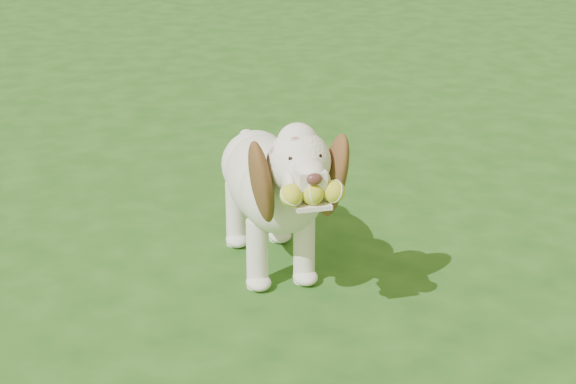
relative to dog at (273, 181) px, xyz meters
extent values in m
plane|color=#1E4B15|center=(0.36, 0.47, -0.37)|extent=(80.00, 80.00, 0.00)
ellipsoid|color=white|center=(-0.01, 0.10, -0.03)|extent=(0.34, 0.61, 0.31)
ellipsoid|color=white|center=(0.01, -0.13, 0.00)|extent=(0.32, 0.32, 0.30)
ellipsoid|color=white|center=(-0.02, 0.30, -0.04)|extent=(0.29, 0.29, 0.28)
cylinder|color=white|center=(0.02, -0.24, 0.08)|extent=(0.18, 0.25, 0.24)
sphere|color=white|center=(0.02, -0.36, 0.20)|extent=(0.23, 0.23, 0.21)
sphere|color=white|center=(0.02, -0.34, 0.26)|extent=(0.15, 0.15, 0.14)
cube|color=white|center=(0.03, -0.48, 0.19)|extent=(0.10, 0.13, 0.06)
ellipsoid|color=#592D28|center=(0.04, -0.54, 0.21)|extent=(0.05, 0.04, 0.04)
cube|color=white|center=(0.03, -0.49, 0.11)|extent=(0.12, 0.14, 0.01)
ellipsoid|color=brown|center=(-0.10, -0.36, 0.14)|extent=(0.13, 0.21, 0.33)
ellipsoid|color=brown|center=(0.15, -0.34, 0.14)|extent=(0.13, 0.20, 0.33)
cylinder|color=white|center=(-0.03, 0.42, -0.01)|extent=(0.06, 0.15, 0.12)
cylinder|color=white|center=(-0.08, -0.11, -0.24)|extent=(0.09, 0.09, 0.27)
cylinder|color=white|center=(0.10, -0.10, -0.24)|extent=(0.09, 0.09, 0.27)
cylinder|color=white|center=(-0.11, 0.28, -0.24)|extent=(0.09, 0.09, 0.27)
cylinder|color=white|center=(0.07, 0.29, -0.24)|extent=(0.09, 0.09, 0.27)
sphere|color=gold|center=(-0.03, -0.53, 0.15)|extent=(0.08, 0.08, 0.07)
sphere|color=gold|center=(0.03, -0.53, 0.15)|extent=(0.08, 0.08, 0.07)
sphere|color=gold|center=(0.10, -0.52, 0.15)|extent=(0.08, 0.08, 0.07)
camera|label=1|loc=(-0.56, -3.26, 1.26)|focal=60.00mm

